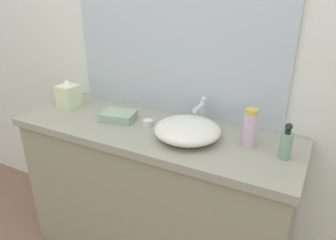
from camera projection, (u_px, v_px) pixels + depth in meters
name	position (u px, v px, depth m)	size (l,w,h in m)	color
bathroom_wall_rear	(180.00, 41.00, 1.78)	(6.00, 0.06, 2.60)	silver
vanity_counter	(154.00, 196.00, 1.89)	(1.55, 0.51, 0.89)	gray
wall_mirror_panel	(174.00, 30.00, 1.72)	(1.25, 0.01, 0.96)	#B2BCC6
sink_basin	(187.00, 130.00, 1.59)	(0.33, 0.32, 0.09)	silver
faucet	(201.00, 110.00, 1.72)	(0.03, 0.14, 0.15)	silver
soap_dispenser	(286.00, 144.00, 1.41)	(0.05, 0.05, 0.17)	gray
lotion_bottle	(250.00, 128.00, 1.51)	(0.07, 0.07, 0.19)	silver
tissue_box	(68.00, 95.00, 1.97)	(0.12, 0.12, 0.18)	beige
candle_jar	(148.00, 123.00, 1.74)	(0.06, 0.06, 0.03)	silver
folded_hand_towel	(119.00, 116.00, 1.81)	(0.18, 0.13, 0.05)	#96AC93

